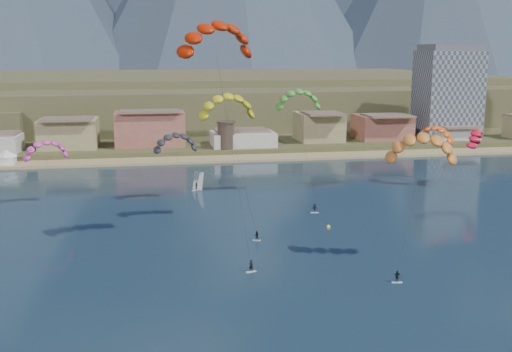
{
  "coord_description": "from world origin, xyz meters",
  "views": [
    {
      "loc": [
        -18.06,
        -70.88,
        31.33
      ],
      "look_at": [
        0.0,
        32.0,
        10.0
      ],
      "focal_mm": 42.6,
      "sensor_mm": 36.0,
      "label": 1
    }
  ],
  "objects_px": {
    "kitesurfer_red": "(216,34)",
    "kitesurfer_green": "(299,97)",
    "windsurfer": "(197,184)",
    "watchtower": "(226,135)",
    "kitesurfer_yellow": "(227,103)",
    "apartment_tower": "(448,92)",
    "buoy": "(328,227)",
    "kitesurfer_orange": "(422,143)"
  },
  "relations": [
    {
      "from": "kitesurfer_orange",
      "to": "windsurfer",
      "type": "xyz_separation_m",
      "value": [
        -28.67,
        55.26,
        -16.97
      ]
    },
    {
      "from": "kitesurfer_yellow",
      "to": "kitesurfer_green",
      "type": "height_order",
      "value": "kitesurfer_yellow"
    },
    {
      "from": "apartment_tower",
      "to": "kitesurfer_red",
      "type": "bearing_deg",
      "value": -131.19
    },
    {
      "from": "kitesurfer_yellow",
      "to": "kitesurfer_green",
      "type": "xyz_separation_m",
      "value": [
        17.96,
        19.73,
        -0.66
      ]
    },
    {
      "from": "kitesurfer_orange",
      "to": "watchtower",
      "type": "bearing_deg",
      "value": 98.79
    },
    {
      "from": "kitesurfer_red",
      "to": "kitesurfer_orange",
      "type": "height_order",
      "value": "kitesurfer_red"
    },
    {
      "from": "kitesurfer_red",
      "to": "kitesurfer_green",
      "type": "height_order",
      "value": "kitesurfer_red"
    },
    {
      "from": "watchtower",
      "to": "kitesurfer_orange",
      "type": "xyz_separation_m",
      "value": [
        15.91,
        -102.88,
        11.96
      ]
    },
    {
      "from": "windsurfer",
      "to": "buoy",
      "type": "distance_m",
      "value": 40.61
    },
    {
      "from": "watchtower",
      "to": "kitesurfer_red",
      "type": "distance_m",
      "value": 96.97
    },
    {
      "from": "buoy",
      "to": "watchtower",
      "type": "bearing_deg",
      "value": 95.8
    },
    {
      "from": "kitesurfer_yellow",
      "to": "windsurfer",
      "type": "bearing_deg",
      "value": 96.59
    },
    {
      "from": "kitesurfer_green",
      "to": "windsurfer",
      "type": "distance_m",
      "value": 31.26
    },
    {
      "from": "apartment_tower",
      "to": "kitesurfer_orange",
      "type": "bearing_deg",
      "value": -118.74
    },
    {
      "from": "kitesurfer_red",
      "to": "kitesurfer_orange",
      "type": "distance_m",
      "value": 34.46
    },
    {
      "from": "windsurfer",
      "to": "buoy",
      "type": "relative_size",
      "value": 5.87
    },
    {
      "from": "watchtower",
      "to": "windsurfer",
      "type": "relative_size",
      "value": 2.01
    },
    {
      "from": "kitesurfer_red",
      "to": "windsurfer",
      "type": "height_order",
      "value": "kitesurfer_red"
    },
    {
      "from": "apartment_tower",
      "to": "kitesurfer_green",
      "type": "bearing_deg",
      "value": -134.94
    },
    {
      "from": "kitesurfer_orange",
      "to": "kitesurfer_yellow",
      "type": "bearing_deg",
      "value": 134.58
    },
    {
      "from": "kitesurfer_red",
      "to": "windsurfer",
      "type": "xyz_separation_m",
      "value": [
        0.05,
        44.44,
        -32.65
      ]
    },
    {
      "from": "kitesurfer_yellow",
      "to": "windsurfer",
      "type": "relative_size",
      "value": 6.01
    },
    {
      "from": "kitesurfer_yellow",
      "to": "windsurfer",
      "type": "xyz_separation_m",
      "value": [
        -3.43,
        29.63,
        -21.18
      ]
    },
    {
      "from": "kitesurfer_orange",
      "to": "windsurfer",
      "type": "bearing_deg",
      "value": 117.42
    },
    {
      "from": "watchtower",
      "to": "kitesurfer_green",
      "type": "bearing_deg",
      "value": -81.47
    },
    {
      "from": "apartment_tower",
      "to": "buoy",
      "type": "bearing_deg",
      "value": -126.65
    },
    {
      "from": "kitesurfer_red",
      "to": "buoy",
      "type": "xyz_separation_m",
      "value": [
        21.17,
        9.78,
        -33.88
      ]
    },
    {
      "from": "kitesurfer_yellow",
      "to": "buoy",
      "type": "relative_size",
      "value": 35.29
    },
    {
      "from": "kitesurfer_red",
      "to": "buoy",
      "type": "distance_m",
      "value": 41.13
    },
    {
      "from": "apartment_tower",
      "to": "kitesurfer_green",
      "type": "xyz_separation_m",
      "value": [
        -71.37,
        -71.53,
        4.07
      ]
    },
    {
      "from": "apartment_tower",
      "to": "watchtower",
      "type": "relative_size",
      "value": 3.72
    },
    {
      "from": "kitesurfer_orange",
      "to": "kitesurfer_green",
      "type": "height_order",
      "value": "kitesurfer_green"
    },
    {
      "from": "kitesurfer_red",
      "to": "windsurfer",
      "type": "distance_m",
      "value": 55.15
    },
    {
      "from": "kitesurfer_orange",
      "to": "kitesurfer_green",
      "type": "relative_size",
      "value": 0.82
    },
    {
      "from": "watchtower",
      "to": "kitesurfer_green",
      "type": "height_order",
      "value": "kitesurfer_green"
    },
    {
      "from": "kitesurfer_red",
      "to": "kitesurfer_green",
      "type": "distance_m",
      "value": 42.42
    },
    {
      "from": "kitesurfer_yellow",
      "to": "windsurfer",
      "type": "distance_m",
      "value": 36.59
    },
    {
      "from": "kitesurfer_red",
      "to": "kitesurfer_yellow",
      "type": "xyz_separation_m",
      "value": [
        3.47,
        14.81,
        -11.46
      ]
    },
    {
      "from": "watchtower",
      "to": "kitesurfer_orange",
      "type": "bearing_deg",
      "value": -81.21
    },
    {
      "from": "apartment_tower",
      "to": "watchtower",
      "type": "distance_m",
      "value": 82.02
    },
    {
      "from": "watchtower",
      "to": "windsurfer",
      "type": "height_order",
      "value": "watchtower"
    },
    {
      "from": "kitesurfer_green",
      "to": "buoy",
      "type": "distance_m",
      "value": 32.96
    }
  ]
}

